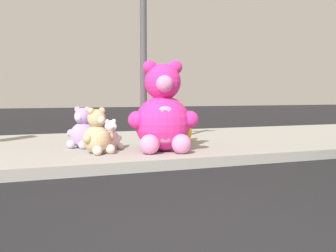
{
  "coord_description": "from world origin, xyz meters",
  "views": [
    {
      "loc": [
        -1.24,
        -2.22,
        1.02
      ],
      "look_at": [
        1.11,
        3.6,
        0.55
      ],
      "focal_mm": 45.78,
      "sensor_mm": 36.0,
      "label": 1
    }
  ],
  "objects_px": {
    "sign_pole": "(143,43)",
    "plush_yellow": "(181,129)",
    "plush_pink_large": "(163,115)",
    "plush_tan": "(98,135)",
    "plush_lavender": "(82,131)",
    "plush_white": "(111,137)"
  },
  "relations": [
    {
      "from": "sign_pole",
      "to": "plush_white",
      "type": "bearing_deg",
      "value": -174.37
    },
    {
      "from": "plush_pink_large",
      "to": "plush_tan",
      "type": "height_order",
      "value": "plush_pink_large"
    },
    {
      "from": "plush_lavender",
      "to": "plush_tan",
      "type": "height_order",
      "value": "plush_tan"
    },
    {
      "from": "sign_pole",
      "to": "plush_pink_large",
      "type": "distance_m",
      "value": 1.29
    },
    {
      "from": "plush_white",
      "to": "sign_pole",
      "type": "bearing_deg",
      "value": 5.63
    },
    {
      "from": "sign_pole",
      "to": "plush_yellow",
      "type": "relative_size",
      "value": 5.34
    },
    {
      "from": "sign_pole",
      "to": "plush_pink_large",
      "type": "height_order",
      "value": "sign_pole"
    },
    {
      "from": "plush_white",
      "to": "plush_lavender",
      "type": "relative_size",
      "value": 0.71
    },
    {
      "from": "plush_yellow",
      "to": "plush_tan",
      "type": "distance_m",
      "value": 1.99
    },
    {
      "from": "sign_pole",
      "to": "plush_white",
      "type": "xyz_separation_m",
      "value": [
        -0.56,
        -0.06,
        -1.51
      ]
    },
    {
      "from": "plush_pink_large",
      "to": "plush_lavender",
      "type": "xyz_separation_m",
      "value": [
        -1.06,
        0.87,
        -0.28
      ]
    },
    {
      "from": "plush_white",
      "to": "plush_yellow",
      "type": "distance_m",
      "value": 1.52
    },
    {
      "from": "sign_pole",
      "to": "plush_lavender",
      "type": "distance_m",
      "value": 1.74
    },
    {
      "from": "sign_pole",
      "to": "plush_tan",
      "type": "relative_size",
      "value": 4.74
    },
    {
      "from": "plush_white",
      "to": "plush_yellow",
      "type": "height_order",
      "value": "plush_yellow"
    },
    {
      "from": "plush_white",
      "to": "plush_tan",
      "type": "distance_m",
      "value": 0.53
    },
    {
      "from": "plush_lavender",
      "to": "plush_white",
      "type": "bearing_deg",
      "value": -40.45
    },
    {
      "from": "sign_pole",
      "to": "plush_white",
      "type": "relative_size",
      "value": 6.75
    },
    {
      "from": "sign_pole",
      "to": "plush_lavender",
      "type": "xyz_separation_m",
      "value": [
        -0.96,
        0.28,
        -1.43
      ]
    },
    {
      "from": "plush_lavender",
      "to": "plush_tan",
      "type": "relative_size",
      "value": 0.99
    },
    {
      "from": "plush_pink_large",
      "to": "plush_white",
      "type": "distance_m",
      "value": 0.93
    },
    {
      "from": "plush_pink_large",
      "to": "plush_yellow",
      "type": "relative_size",
      "value": 2.3
    }
  ]
}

